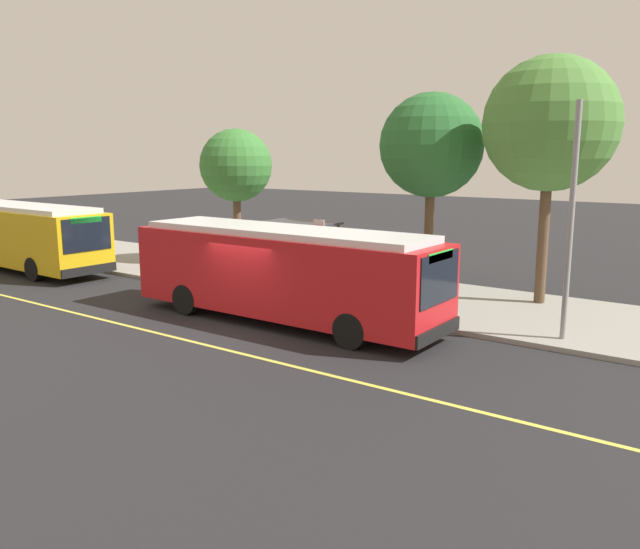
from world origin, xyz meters
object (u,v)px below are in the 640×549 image
Objects in this scene: transit_bus_main at (283,271)px; route_sign_post at (319,247)px; transit_bus_second at (15,233)px; waiting_bench at (305,273)px; pedestrian_commuter at (250,259)px.

route_sign_post is at bearing 104.13° from transit_bus_main.
waiting_bench is (13.44, 4.10, -0.98)m from transit_bus_second.
waiting_bench is (-2.48, 4.31, -0.98)m from transit_bus_main.
transit_bus_second and route_sign_post have the same top height.
transit_bus_second is at bearing 179.23° from transit_bus_main.
transit_bus_main is at bearing -60.09° from waiting_bench.
route_sign_post is 1.66× the size of pedestrian_commuter.
transit_bus_main is at bearing -75.87° from route_sign_post.
transit_bus_main reaches higher than pedestrian_commuter.
route_sign_post is at bearing -7.67° from pedestrian_commuter.
waiting_bench is at bearing 140.49° from route_sign_post.
route_sign_post reaches higher than waiting_bench.
transit_bus_main is 15.92m from transit_bus_second.
route_sign_post is (-0.72, 2.86, 0.34)m from transit_bus_main.
transit_bus_second is at bearing -164.62° from pedestrian_commuter.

